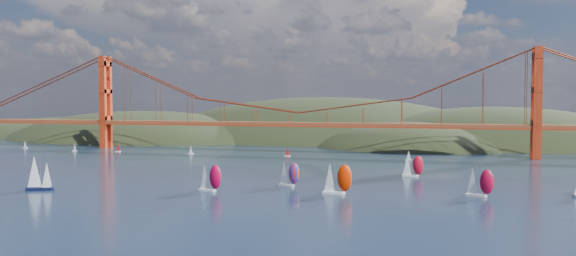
# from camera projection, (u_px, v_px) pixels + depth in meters

# --- Properties ---
(ground) EXTENTS (1200.00, 1200.00, 0.00)m
(ground) POSITION_uv_depth(u_px,v_px,m) (120.00, 222.00, 133.82)
(ground) COLOR black
(ground) RESTS_ON ground
(headlands) EXTENTS (725.00, 225.00, 96.00)m
(headlands) POSITION_uv_depth(u_px,v_px,m) (395.00, 159.00, 391.47)
(headlands) COLOR black
(headlands) RESTS_ON ground
(bridge) EXTENTS (552.00, 12.00, 55.00)m
(bridge) POSITION_uv_depth(u_px,v_px,m) (296.00, 94.00, 306.34)
(bridge) COLOR brown
(bridge) RESTS_ON ground
(sloop_navy) EXTENTS (8.51, 6.30, 12.46)m
(sloop_navy) POSITION_uv_depth(u_px,v_px,m) (38.00, 173.00, 180.20)
(sloop_navy) COLOR black
(sloop_navy) RESTS_ON ground
(racer_0) EXTENTS (8.73, 5.29, 9.78)m
(racer_0) POSITION_uv_depth(u_px,v_px,m) (210.00, 177.00, 177.80)
(racer_0) COLOR white
(racer_0) RESTS_ON ground
(racer_1) EXTENTS (9.42, 4.54, 10.62)m
(racer_1) POSITION_uv_depth(u_px,v_px,m) (337.00, 178.00, 172.62)
(racer_1) COLOR white
(racer_1) RESTS_ON ground
(racer_2) EXTENTS (8.54, 5.70, 9.55)m
(racer_2) POSITION_uv_depth(u_px,v_px,m) (479.00, 182.00, 168.18)
(racer_2) COLOR silver
(racer_2) RESTS_ON ground
(racer_3) EXTENTS (7.94, 3.30, 9.07)m
(racer_3) POSITION_uv_depth(u_px,v_px,m) (412.00, 166.00, 211.81)
(racer_3) COLOR silver
(racer_3) RESTS_ON ground
(racer_rwb) EXTENTS (8.34, 5.75, 9.34)m
(racer_rwb) POSITION_uv_depth(u_px,v_px,m) (289.00, 173.00, 188.16)
(racer_rwb) COLOR silver
(racer_rwb) RESTS_ON ground
(distant_boat_0) EXTENTS (3.00, 2.00, 4.70)m
(distant_boat_0) POSITION_uv_depth(u_px,v_px,m) (25.00, 144.00, 335.46)
(distant_boat_0) COLOR silver
(distant_boat_0) RESTS_ON ground
(distant_boat_1) EXTENTS (3.00, 2.00, 4.70)m
(distant_boat_1) POSITION_uv_depth(u_px,v_px,m) (75.00, 147.00, 314.63)
(distant_boat_1) COLOR silver
(distant_boat_1) RESTS_ON ground
(distant_boat_2) EXTENTS (3.00, 2.00, 4.70)m
(distant_boat_2) POSITION_uv_depth(u_px,v_px,m) (118.00, 148.00, 312.72)
(distant_boat_2) COLOR silver
(distant_boat_2) RESTS_ON ground
(distant_boat_3) EXTENTS (3.00, 2.00, 4.70)m
(distant_boat_3) POSITION_uv_depth(u_px,v_px,m) (191.00, 150.00, 299.60)
(distant_boat_3) COLOR silver
(distant_boat_3) RESTS_ON ground
(distant_boat_8) EXTENTS (3.00, 2.00, 4.70)m
(distant_boat_8) POSITION_uv_depth(u_px,v_px,m) (409.00, 155.00, 269.33)
(distant_boat_8) COLOR silver
(distant_boat_8) RESTS_ON ground
(distant_boat_9) EXTENTS (3.00, 2.00, 4.70)m
(distant_boat_9) POSITION_uv_depth(u_px,v_px,m) (288.00, 152.00, 287.92)
(distant_boat_9) COLOR silver
(distant_boat_9) RESTS_ON ground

